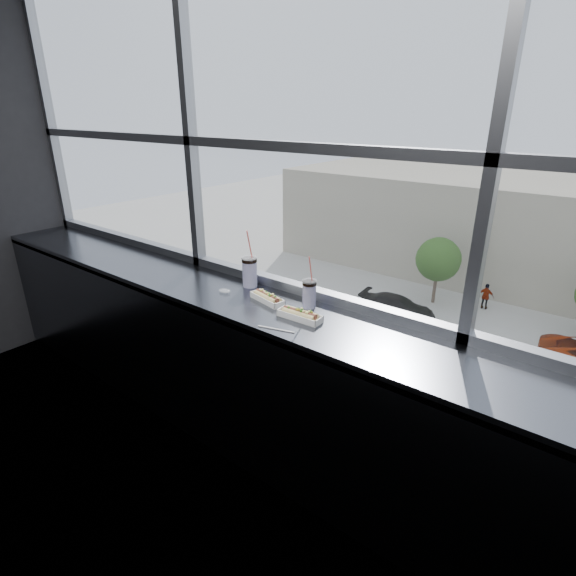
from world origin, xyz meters
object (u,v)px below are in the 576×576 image
Objects in this scene: soda_cup_right at (309,292)px; car_near_a at (247,319)px; tree_left at (438,259)px; soda_cup_left at (250,270)px; pedestrian_a at (486,294)px; hotdog_tray_left at (267,298)px; wrapper at (225,291)px; car_far_a at (397,304)px; loose_straw at (276,329)px; hotdog_tray_right at (300,315)px.

car_near_a is (-15.97, 16.14, -11.12)m from soda_cup_right.
car_near_a is 14.19m from tree_left.
soda_cup_left is 0.17× the size of pedestrian_a.
hotdog_tray_left is 0.05× the size of tree_left.
wrapper is at bearing -107.22° from soda_cup_left.
car_far_a is at bearing 124.09° from hotdog_tray_left.
hotdog_tray_left is 31.76m from pedestrian_a.
loose_straw is 32.04m from pedestrian_a.
loose_straw is at bearing -84.49° from soda_cup_right.
soda_cup_right is (0.51, -0.03, -0.02)m from soda_cup_left.
loose_straw is at bearing -35.41° from soda_cup_left.
hotdog_tray_right is at bearing -71.85° from soda_cup_right.
soda_cup_left reaches higher than car_far_a.
hotdog_tray_left is 0.12× the size of pedestrian_a.
soda_cup_left is 1.20× the size of soda_cup_right.
hotdog_tray_left reaches higher than wrapper.
pedestrian_a reaches higher than car_far_a.
tree_left is (-3.28, -1.11, 2.16)m from pedestrian_a.
wrapper reaches higher than car_near_a.
hotdog_tray_left is at bearing -73.29° from tree_left.
loose_straw is at bearing -163.47° from car_far_a.
wrapper is at bearing 145.50° from loose_straw.
hotdog_tray_left reaches higher than tree_left.
pedestrian_a is at bearing 98.59° from hotdog_tray_right.
hotdog_tray_right is 0.05× the size of car_far_a.
hotdog_tray_left is 0.05× the size of car_far_a.
soda_cup_left is (-0.56, 0.20, 0.09)m from hotdog_tray_right.
wrapper is at bearing 176.35° from hotdog_tray_right.
pedestrian_a is at bearing 100.54° from soda_cup_right.
wrapper is 30.73m from tree_left.
car_far_a is 0.96× the size of car_near_a.
hotdog_tray_right is 0.83× the size of soda_cup_right.
tree_left is at bearing 106.09° from wrapper.
pedestrian_a is (10.52, 13.11, 0.07)m from car_near_a.
soda_cup_right reaches higher than wrapper.
hotdog_tray_left is 1.25× the size of loose_straw.
tree_left is (-8.72, 28.14, -8.88)m from soda_cup_right.
soda_cup_right reaches higher than tree_left.
soda_cup_left is at bearing -73.71° from tree_left.
tree_left is at bearing -19.13° from car_far_a.
soda_cup_left reaches higher than wrapper.
soda_cup_left is 0.67m from loose_straw.
soda_cup_right is 1.53× the size of loose_straw.
soda_cup_right is 3.52× the size of wrapper.
car_far_a is at bearing 109.91° from hotdog_tray_right.
wrapper is (-0.06, -0.18, -0.10)m from soda_cup_left.
wrapper is (-0.62, 0.02, -0.02)m from hotdog_tray_right.
car_near_a is at bearing 118.35° from loose_straw.
soda_cup_left is 28.12m from car_far_a.
pedestrian_a is at bearing -45.06° from car_far_a.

